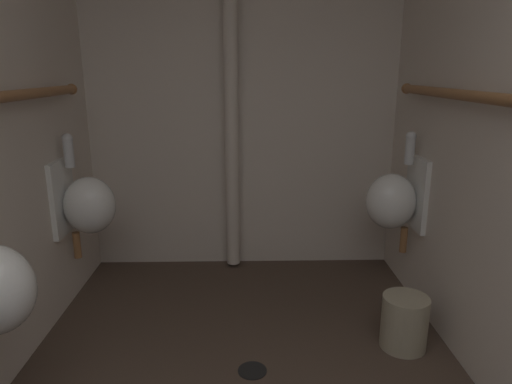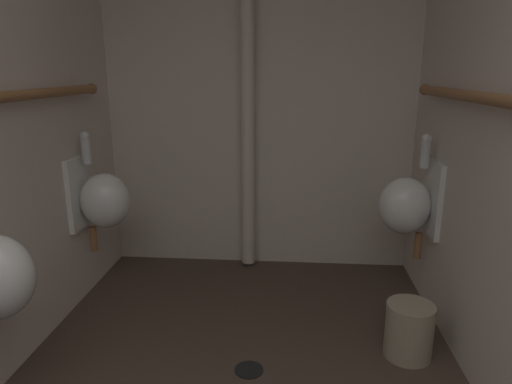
# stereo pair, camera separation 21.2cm
# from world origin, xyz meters

# --- Properties ---
(wall_back) EXTENTS (2.26, 0.06, 2.70)m
(wall_back) POSITION_xyz_m (0.00, 3.41, 1.35)
(wall_back) COLOR beige
(wall_back) RESTS_ON ground
(urinal_left_far) EXTENTS (0.32, 0.30, 0.76)m
(urinal_left_far) POSITION_xyz_m (-0.92, 2.78, 0.64)
(urinal_left_far) COLOR white
(urinal_right_mid) EXTENTS (0.32, 0.30, 0.76)m
(urinal_right_mid) POSITION_xyz_m (0.92, 2.82, 0.64)
(urinal_right_mid) COLOR white
(standpipe_back_wall) EXTENTS (0.09, 0.09, 2.65)m
(standpipe_back_wall) POSITION_xyz_m (-0.07, 3.30, 1.35)
(standpipe_back_wall) COLOR beige
(standpipe_back_wall) RESTS_ON ground
(floor_drain) EXTENTS (0.14, 0.14, 0.01)m
(floor_drain) POSITION_xyz_m (0.05, 2.08, 0.00)
(floor_drain) COLOR black
(floor_drain) RESTS_ON ground
(waste_bin) EXTENTS (0.24, 0.24, 0.28)m
(waste_bin) POSITION_xyz_m (0.83, 2.26, 0.14)
(waste_bin) COLOR #9E937A
(waste_bin) RESTS_ON ground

